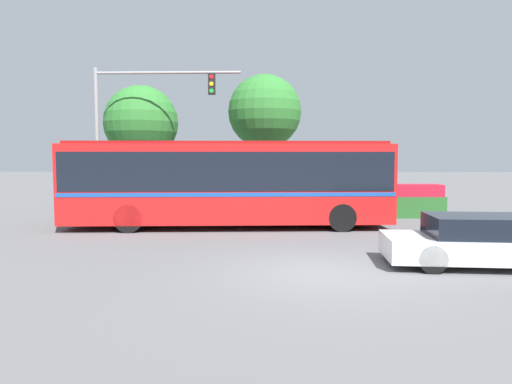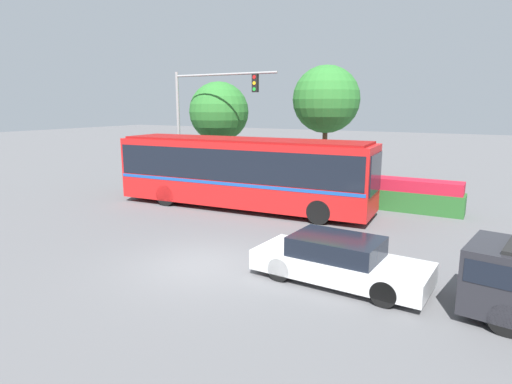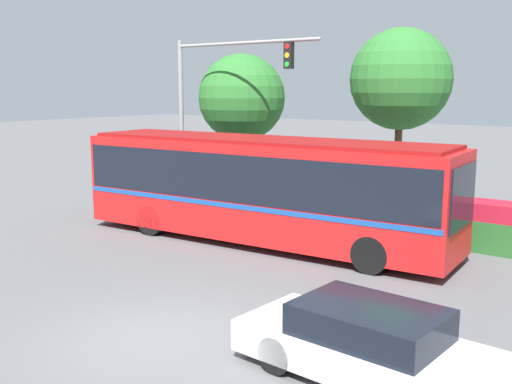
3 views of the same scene
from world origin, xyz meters
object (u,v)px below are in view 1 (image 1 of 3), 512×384
(sedan_foreground, at_px, (481,242))
(city_bus, at_px, (229,179))
(traffic_light_pole, at_px, (134,116))
(street_tree_left, at_px, (141,123))
(street_tree_centre, at_px, (265,112))

(sedan_foreground, bearing_deg, city_bus, 141.28)
(city_bus, height_order, traffic_light_pole, traffic_light_pole)
(city_bus, bearing_deg, street_tree_left, 129.03)
(street_tree_centre, bearing_deg, city_bus, -99.99)
(sedan_foreground, bearing_deg, street_tree_left, 139.06)
(traffic_light_pole, height_order, street_tree_left, traffic_light_pole)
(city_bus, distance_m, street_tree_left, 7.38)
(city_bus, bearing_deg, sedan_foreground, -45.87)
(sedan_foreground, height_order, street_tree_left, street_tree_left)
(city_bus, distance_m, sedan_foreground, 9.14)
(street_tree_left, bearing_deg, traffic_light_pole, -82.59)
(street_tree_left, bearing_deg, city_bus, -47.52)
(sedan_foreground, distance_m, traffic_light_pole, 14.85)
(traffic_light_pole, distance_m, street_tree_centre, 7.17)
(street_tree_left, distance_m, street_tree_centre, 6.39)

